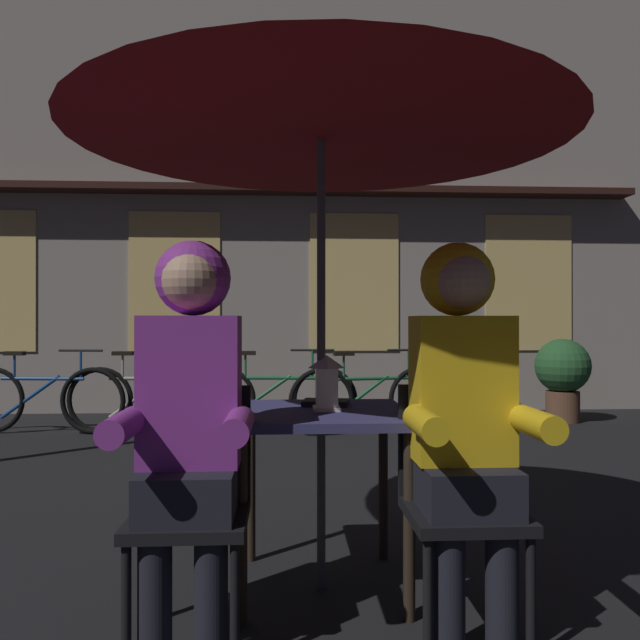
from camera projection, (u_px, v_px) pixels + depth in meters
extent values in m
plane|color=black|center=(321.00, 587.00, 2.61)|extent=(60.00, 60.00, 0.00)
cube|color=navy|center=(321.00, 414.00, 2.61)|extent=(0.72, 0.72, 0.04)
cylinder|color=#2D2319|center=(241.00, 529.00, 2.29)|extent=(0.04, 0.04, 0.70)
cylinder|color=#2D2319|center=(409.00, 526.00, 2.32)|extent=(0.04, 0.04, 0.70)
cylinder|color=#2D2319|center=(251.00, 485.00, 2.91)|extent=(0.04, 0.04, 0.70)
cylinder|color=#2D2319|center=(383.00, 483.00, 2.94)|extent=(0.04, 0.04, 0.70)
cylinder|color=#4C4C51|center=(321.00, 318.00, 2.62)|extent=(0.04, 0.04, 2.25)
cone|color=maroon|center=(321.00, 95.00, 2.62)|extent=(2.10, 2.10, 0.38)
sphere|color=#4C4C51|center=(321.00, 42.00, 2.62)|extent=(0.06, 0.06, 0.06)
cube|color=white|center=(326.00, 408.00, 2.60)|extent=(0.11, 0.11, 0.02)
cube|color=white|center=(326.00, 387.00, 2.60)|extent=(0.09, 0.09, 0.16)
pyramid|color=white|center=(326.00, 362.00, 2.60)|extent=(0.11, 0.11, 0.06)
cube|color=black|center=(189.00, 519.00, 2.15)|extent=(0.40, 0.40, 0.04)
cylinder|color=black|center=(235.00, 606.00, 1.99)|extent=(0.03, 0.03, 0.41)
cylinder|color=black|center=(126.00, 609.00, 1.97)|extent=(0.03, 0.03, 0.41)
cylinder|color=black|center=(242.00, 565.00, 2.33)|extent=(0.03, 0.03, 0.41)
cylinder|color=black|center=(150.00, 567.00, 2.31)|extent=(0.03, 0.03, 0.41)
cube|color=black|center=(197.00, 442.00, 2.33)|extent=(0.40, 0.03, 0.42)
cube|color=black|center=(464.00, 515.00, 2.20)|extent=(0.40, 0.40, 0.04)
cylinder|color=black|center=(531.00, 599.00, 2.04)|extent=(0.03, 0.03, 0.41)
cylinder|color=black|center=(428.00, 601.00, 2.02)|extent=(0.03, 0.03, 0.41)
cylinder|color=black|center=(496.00, 559.00, 2.38)|extent=(0.03, 0.03, 0.41)
cylinder|color=black|center=(407.00, 561.00, 2.36)|extent=(0.03, 0.03, 0.41)
cube|color=black|center=(451.00, 439.00, 2.39)|extent=(0.40, 0.03, 0.42)
cylinder|color=black|center=(211.00, 595.00, 2.03)|extent=(0.11, 0.11, 0.45)
cylinder|color=black|center=(155.00, 596.00, 2.02)|extent=(0.11, 0.11, 0.45)
cube|color=black|center=(189.00, 490.00, 2.15)|extent=(0.32, 0.36, 0.16)
cube|color=purple|center=(191.00, 390.00, 2.19)|extent=(0.34, 0.22, 0.52)
cylinder|color=purple|center=(238.00, 426.00, 1.98)|extent=(0.09, 0.30, 0.09)
cylinder|color=purple|center=(122.00, 427.00, 1.96)|extent=(0.09, 0.30, 0.09)
sphere|color=tan|center=(191.00, 280.00, 2.19)|extent=(0.21, 0.21, 0.21)
sphere|color=purple|center=(193.00, 278.00, 2.24)|extent=(0.27, 0.27, 0.27)
cylinder|color=black|center=(502.00, 588.00, 2.08)|extent=(0.11, 0.11, 0.45)
cylinder|color=black|center=(449.00, 589.00, 2.07)|extent=(0.11, 0.11, 0.45)
cube|color=black|center=(464.00, 486.00, 2.20)|extent=(0.32, 0.36, 0.16)
cube|color=yellow|center=(461.00, 388.00, 2.24)|extent=(0.34, 0.22, 0.52)
cylinder|color=yellow|center=(535.00, 423.00, 2.03)|extent=(0.09, 0.30, 0.09)
cylinder|color=yellow|center=(425.00, 424.00, 2.01)|extent=(0.09, 0.30, 0.09)
sphere|color=tan|center=(461.00, 281.00, 2.24)|extent=(0.21, 0.21, 0.21)
sphere|color=yellow|center=(457.00, 279.00, 2.29)|extent=(0.27, 0.27, 0.27)
cube|color=#9E9389|center=(266.00, 166.00, 7.99)|extent=(10.00, 0.60, 6.20)
cube|color=#F4D17A|center=(175.00, 281.00, 7.62)|extent=(1.10, 0.02, 1.70)
cube|color=#F4D17A|center=(354.00, 282.00, 7.74)|extent=(1.10, 0.02, 1.70)
cube|color=#F4D17A|center=(528.00, 283.00, 7.86)|extent=(1.10, 0.02, 1.70)
cube|color=#331914|center=(265.00, 190.00, 7.54)|extent=(9.00, 0.36, 0.08)
torus|color=black|center=(93.00, 401.00, 6.17)|extent=(0.66, 0.12, 0.66)
cylinder|color=#1E4C93|center=(42.00, 379.00, 6.19)|extent=(0.84, 0.13, 0.04)
cylinder|color=#1E4C93|center=(30.00, 397.00, 6.20)|extent=(0.61, 0.10, 0.44)
cylinder|color=#1E4C93|center=(14.00, 366.00, 6.21)|extent=(0.02, 0.02, 0.24)
cube|color=black|center=(15.00, 353.00, 6.21)|extent=(0.21, 0.10, 0.04)
cylinder|color=#1E4C93|center=(81.00, 365.00, 6.17)|extent=(0.02, 0.02, 0.28)
cylinder|color=black|center=(81.00, 351.00, 6.17)|extent=(0.44, 0.07, 0.02)
torus|color=black|center=(203.00, 400.00, 6.22)|extent=(0.66, 0.08, 0.66)
torus|color=black|center=(100.00, 400.00, 6.21)|extent=(0.66, 0.08, 0.66)
cylinder|color=#ADA89E|center=(152.00, 378.00, 6.22)|extent=(0.84, 0.07, 0.04)
cylinder|color=#ADA89E|center=(139.00, 397.00, 6.21)|extent=(0.61, 0.06, 0.44)
cylinder|color=#ADA89E|center=(123.00, 366.00, 6.21)|extent=(0.02, 0.02, 0.24)
cube|color=black|center=(123.00, 353.00, 6.21)|extent=(0.20, 0.09, 0.04)
cylinder|color=#ADA89E|center=(191.00, 364.00, 6.22)|extent=(0.02, 0.02, 0.28)
cylinder|color=black|center=(191.00, 350.00, 6.22)|extent=(0.44, 0.04, 0.02)
torus|color=black|center=(325.00, 399.00, 6.27)|extent=(0.66, 0.10, 0.66)
torus|color=black|center=(223.00, 399.00, 6.28)|extent=(0.66, 0.10, 0.66)
cylinder|color=#236B3D|center=(274.00, 378.00, 6.28)|extent=(0.84, 0.10, 0.04)
cylinder|color=#236B3D|center=(262.00, 396.00, 6.28)|extent=(0.61, 0.08, 0.44)
cylinder|color=#236B3D|center=(245.00, 366.00, 6.28)|extent=(0.02, 0.02, 0.24)
cube|color=black|center=(245.00, 353.00, 6.28)|extent=(0.21, 0.09, 0.04)
cylinder|color=#236B3D|center=(312.00, 364.00, 6.27)|extent=(0.02, 0.02, 0.28)
cylinder|color=black|center=(312.00, 350.00, 6.27)|extent=(0.44, 0.06, 0.02)
torus|color=black|center=(420.00, 399.00, 6.33)|extent=(0.66, 0.16, 0.66)
torus|color=black|center=(322.00, 401.00, 6.10)|extent=(0.66, 0.16, 0.66)
cylinder|color=#236B3D|center=(372.00, 378.00, 6.22)|extent=(0.83, 0.18, 0.04)
cylinder|color=#236B3D|center=(360.00, 397.00, 6.19)|extent=(0.60, 0.14, 0.44)
cylinder|color=#236B3D|center=(344.00, 367.00, 6.15)|extent=(0.02, 0.02, 0.24)
cube|color=black|center=(344.00, 354.00, 6.15)|extent=(0.21, 0.11, 0.04)
cylinder|color=#236B3D|center=(408.00, 364.00, 6.30)|extent=(0.02, 0.02, 0.28)
cylinder|color=black|center=(408.00, 350.00, 6.30)|extent=(0.44, 0.10, 0.02)
cube|color=black|center=(326.00, 403.00, 2.76)|extent=(0.22, 0.18, 0.02)
cylinder|color=brown|center=(563.00, 406.00, 6.93)|extent=(0.36, 0.36, 0.34)
sphere|color=#285B2D|center=(563.00, 366.00, 6.93)|extent=(0.60, 0.60, 0.60)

